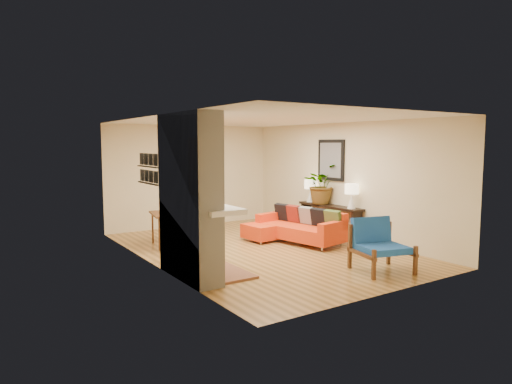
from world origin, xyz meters
TOP-DOWN VIEW (x-y plane):
  - room_shell at (0.60, 2.63)m, footprint 6.50×6.50m
  - fireplace at (-2.00, -1.00)m, footprint 1.09×1.68m
  - sofa at (1.15, 0.12)m, footprint 1.17×2.05m
  - ottoman at (0.51, 0.70)m, footprint 0.78×0.78m
  - blue_chair at (0.80, -2.32)m, footprint 1.01×1.00m
  - dining_table at (-1.38, 1.31)m, footprint 0.88×1.62m
  - console_table at (2.07, 0.24)m, footprint 0.34×1.85m
  - lamp_near at (2.07, -0.43)m, footprint 0.30×0.30m
  - lamp_far at (2.07, 0.95)m, footprint 0.30×0.30m
  - houseplant at (2.06, 0.55)m, footprint 1.03×0.96m

SIDE VIEW (x-z plane):
  - ottoman at x=0.51m, z-range 0.03..0.39m
  - sofa at x=1.15m, z-range -0.05..0.72m
  - blue_chair at x=0.80m, z-range 0.04..0.91m
  - dining_table at x=-1.38m, z-range 0.13..0.99m
  - console_table at x=2.07m, z-range 0.21..0.94m
  - lamp_near at x=2.07m, z-range 0.79..1.33m
  - lamp_far at x=2.07m, z-range 0.79..1.33m
  - houseplant at x=2.06m, z-range 0.73..1.65m
  - room_shell at x=0.60m, z-range -2.01..4.49m
  - fireplace at x=-2.00m, z-range -0.06..2.54m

